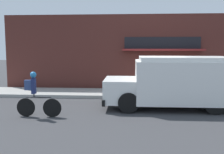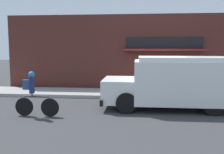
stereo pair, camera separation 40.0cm
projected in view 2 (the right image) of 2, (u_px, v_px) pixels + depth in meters
ground_plane at (157, 100)px, 12.41m from camera, size 70.00×70.00×0.00m
sidewalk at (155, 94)px, 13.51m from camera, size 28.00×2.25×0.16m
storefront at (155, 53)px, 14.72m from camera, size 17.12×0.94×4.33m
school_bus at (174, 82)px, 10.65m from camera, size 5.24×2.73×2.11m
cyclist at (33, 94)px, 9.47m from camera, size 1.65×0.22×1.64m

